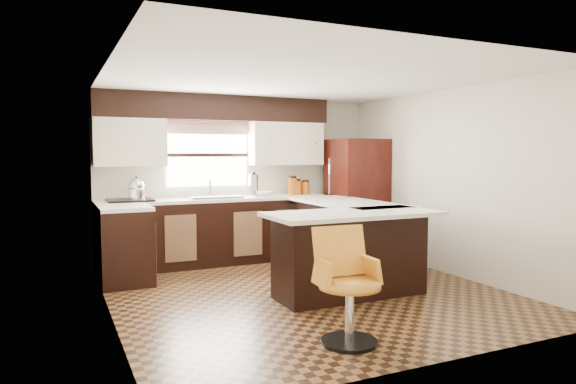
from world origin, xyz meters
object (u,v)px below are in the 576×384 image
bar_chair (350,287)px  refrigerator (356,197)px  peninsula_return (350,256)px  peninsula_long (345,239)px

bar_chair → refrigerator: bearing=61.1°
peninsula_return → bar_chair: 1.45m
refrigerator → bar_chair: (-2.09, -3.19, -0.42)m
peninsula_long → bar_chair: bearing=-120.3°
peninsula_long → refrigerator: size_ratio=1.09×
refrigerator → peninsula_return: bearing=-124.0°
peninsula_long → bar_chair: 2.56m
peninsula_long → bar_chair: size_ratio=2.03×
peninsula_long → refrigerator: refrigerator is taller
peninsula_return → refrigerator: 2.40m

